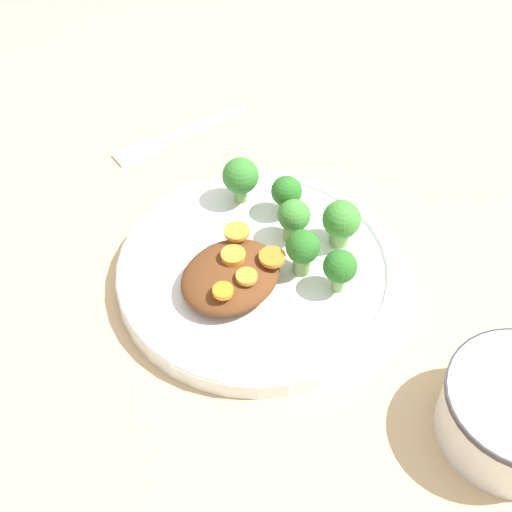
{
  "coord_description": "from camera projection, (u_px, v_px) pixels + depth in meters",
  "views": [
    {
      "loc": [
        -0.33,
        -0.32,
        0.55
      ],
      "look_at": [
        0.0,
        0.0,
        0.04
      ],
      "focal_mm": 50.0,
      "sensor_mm": 36.0,
      "label": 1
    }
  ],
  "objects": [
    {
      "name": "broccoli_floret_5",
      "position": [
        340.0,
        268.0,
        0.66
      ],
      "size": [
        0.03,
        0.03,
        0.05
      ],
      "color": "#7FA85B",
      "rests_on": "plate"
    },
    {
      "name": "broccoli_floret_4",
      "position": [
        286.0,
        193.0,
        0.73
      ],
      "size": [
        0.03,
        0.03,
        0.05
      ],
      "color": "#759E51",
      "rests_on": "plate"
    },
    {
      "name": "carrot_slice_3",
      "position": [
        233.0,
        256.0,
        0.67
      ],
      "size": [
        0.02,
        0.02,
        0.01
      ],
      "primitive_type": "cylinder",
      "color": "orange",
      "rests_on": "stew_mound"
    },
    {
      "name": "carrot_slice_1",
      "position": [
        237.0,
        231.0,
        0.69
      ],
      "size": [
        0.03,
        0.03,
        0.0
      ],
      "primitive_type": "cylinder",
      "color": "orange",
      "rests_on": "stew_mound"
    },
    {
      "name": "plate",
      "position": [
        256.0,
        271.0,
        0.7
      ],
      "size": [
        0.28,
        0.28,
        0.03
      ],
      "color": "white",
      "rests_on": "ground_plane"
    },
    {
      "name": "stew_mound",
      "position": [
        228.0,
        275.0,
        0.67
      ],
      "size": [
        0.1,
        0.08,
        0.03
      ],
      "primitive_type": "ellipsoid",
      "color": "#5B3319",
      "rests_on": "plate"
    },
    {
      "name": "broccoli_floret_1",
      "position": [
        303.0,
        249.0,
        0.67
      ],
      "size": [
        0.03,
        0.03,
        0.05
      ],
      "color": "#7FA85B",
      "rests_on": "plate"
    },
    {
      "name": "carrot_slice_0",
      "position": [
        274.0,
        256.0,
        0.67
      ],
      "size": [
        0.03,
        0.03,
        0.0
      ],
      "primitive_type": "cylinder",
      "color": "orange",
      "rests_on": "stew_mound"
    },
    {
      "name": "broccoli_floret_3",
      "position": [
        241.0,
        177.0,
        0.74
      ],
      "size": [
        0.04,
        0.04,
        0.05
      ],
      "color": "#759E51",
      "rests_on": "plate"
    },
    {
      "name": "ground_plane",
      "position": [
        256.0,
        279.0,
        0.71
      ],
      "size": [
        4.0,
        4.0,
        0.0
      ],
      "primitive_type": "plane",
      "color": "tan"
    },
    {
      "name": "carrot_slice_2",
      "position": [
        223.0,
        291.0,
        0.64
      ],
      "size": [
        0.02,
        0.02,
        0.0
      ],
      "primitive_type": "cylinder",
      "color": "orange",
      "rests_on": "stew_mound"
    },
    {
      "name": "carrot_slice_4",
      "position": [
        247.0,
        277.0,
        0.65
      ],
      "size": [
        0.02,
        0.02,
        0.0
      ],
      "primitive_type": "cylinder",
      "color": "orange",
      "rests_on": "stew_mound"
    },
    {
      "name": "broccoli_floret_0",
      "position": [
        341.0,
        221.0,
        0.7
      ],
      "size": [
        0.04,
        0.04,
        0.05
      ],
      "color": "#759E51",
      "rests_on": "plate"
    },
    {
      "name": "fork",
      "position": [
        169.0,
        137.0,
        0.86
      ],
      "size": [
        0.18,
        0.05,
        0.01
      ],
      "rotation": [
        0.0,
        0.0,
        9.25
      ],
      "color": "silver",
      "rests_on": "ground_plane"
    },
    {
      "name": "broccoli_floret_2",
      "position": [
        294.0,
        219.0,
        0.7
      ],
      "size": [
        0.03,
        0.03,
        0.05
      ],
      "color": "#759E51",
      "rests_on": "plate"
    }
  ]
}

